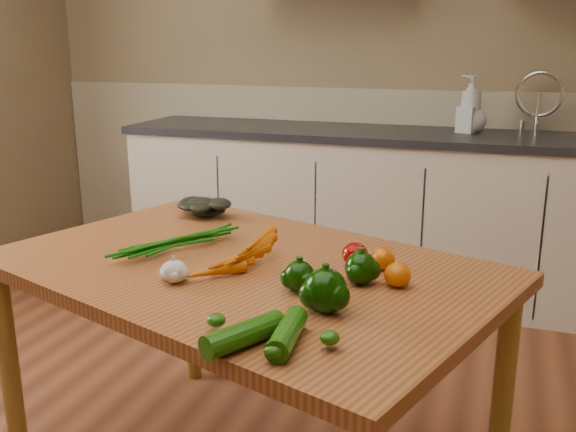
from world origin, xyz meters
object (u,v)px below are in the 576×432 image
(leafy_greens, at_px, (200,203))
(zucchini_a, at_px, (287,333))
(tomato_b, at_px, (383,259))
(tomato_c, at_px, (398,275))
(pepper_b, at_px, (361,268))
(carrot_bunch, at_px, (222,250))
(zucchini_b, at_px, (244,334))
(tomato_a, at_px, (355,254))
(table, at_px, (243,291))
(pepper_a, at_px, (300,276))
(garlic_bulb, at_px, (174,271))
(soap_bottle_c, at_px, (473,115))
(soap_bottle_b, at_px, (468,113))
(soap_bottle_a, at_px, (471,104))
(pepper_c, at_px, (325,291))

(leafy_greens, distance_m, zucchini_a, 1.06)
(tomato_b, xyz_separation_m, tomato_c, (0.06, -0.12, 0.00))
(pepper_b, bearing_deg, tomato_c, 5.59)
(carrot_bunch, height_order, leafy_greens, leafy_greens)
(tomato_c, height_order, zucchini_b, tomato_c)
(carrot_bunch, bearing_deg, tomato_a, 33.49)
(table, relative_size, pepper_a, 20.55)
(zucchini_a, bearing_deg, garlic_bulb, 148.62)
(pepper_b, relative_size, tomato_b, 1.25)
(soap_bottle_c, relative_size, carrot_bunch, 0.69)
(leafy_greens, relative_size, tomato_c, 2.87)
(tomato_a, xyz_separation_m, tomato_b, (0.08, -0.01, -0.00))
(soap_bottle_b, relative_size, tomato_c, 2.91)
(pepper_a, bearing_deg, soap_bottle_c, 82.24)
(soap_bottle_c, height_order, zucchini_b, soap_bottle_c)
(soap_bottle_a, height_order, tomato_a, soap_bottle_a)
(soap_bottle_a, height_order, pepper_a, soap_bottle_a)
(soap_bottle_b, relative_size, pepper_a, 2.58)
(carrot_bunch, bearing_deg, pepper_a, -7.65)
(pepper_a, relative_size, zucchini_a, 0.44)
(carrot_bunch, relative_size, pepper_b, 3.08)
(carrot_bunch, relative_size, zucchini_b, 1.36)
(table, height_order, tomato_b, tomato_b)
(carrot_bunch, xyz_separation_m, tomato_b, (0.45, 0.09, -0.00))
(pepper_c, bearing_deg, pepper_b, 79.10)
(soap_bottle_c, relative_size, pepper_a, 2.30)
(table, xyz_separation_m, tomato_a, (0.31, 0.09, 0.12))
(pepper_a, bearing_deg, table, 145.88)
(zucchini_a, bearing_deg, tomato_a, 87.81)
(tomato_b, height_order, tomato_c, tomato_c)
(pepper_b, xyz_separation_m, pepper_c, (-0.04, -0.20, 0.01))
(tomato_c, bearing_deg, tomato_a, 139.02)
(table, height_order, carrot_bunch, carrot_bunch)
(soap_bottle_a, xyz_separation_m, pepper_b, (-0.13, -1.96, -0.25))
(leafy_greens, relative_size, zucchini_b, 1.04)
(soap_bottle_b, bearing_deg, pepper_b, 109.03)
(soap_bottle_a, distance_m, soap_bottle_c, 0.06)
(soap_bottle_b, relative_size, tomato_b, 3.02)
(garlic_bulb, distance_m, pepper_c, 0.43)
(pepper_a, height_order, pepper_c, pepper_c)
(pepper_a, height_order, tomato_a, pepper_a)
(pepper_b, xyz_separation_m, tomato_b, (0.03, 0.12, -0.01))
(tomato_a, bearing_deg, zucchini_a, -92.19)
(garlic_bulb, height_order, tomato_a, tomato_a)
(table, relative_size, carrot_bunch, 6.22)
(pepper_c, bearing_deg, soap_bottle_c, 85.09)
(soap_bottle_b, relative_size, pepper_c, 1.96)
(carrot_bunch, height_order, tomato_a, carrot_bunch)
(zucchini_a, bearing_deg, pepper_c, 81.81)
(garlic_bulb, xyz_separation_m, tomato_c, (0.56, 0.16, 0.00))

